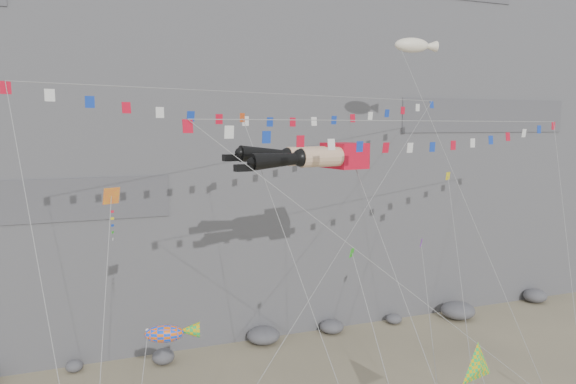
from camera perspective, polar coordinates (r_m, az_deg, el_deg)
name	(u,v)px	position (r m, az deg, el deg)	size (l,w,h in m)	color
cliff	(212,45)	(57.61, -7.71, 14.58)	(80.00, 28.00, 50.00)	slate
talus_boulders	(263,336)	(45.78, -2.51, -14.39)	(60.00, 3.00, 1.20)	#5B5B60
legs_kite	(311,157)	(30.65, 2.38, 3.60)	(8.18, 14.55, 20.25)	red
flag_banner_upper	(281,94)	(34.14, -0.68, 9.89)	(28.97, 18.79, 26.14)	red
flag_banner_lower	(422,121)	(32.37, 13.49, 7.00)	(27.96, 9.09, 20.08)	red
harlequin_kite	(111,198)	(26.02, -17.52, -0.58)	(2.78, 8.44, 16.03)	red
fish_windsock	(164,334)	(28.22, -12.47, -13.93)	(4.86, 8.33, 10.82)	#FF600D
delta_kite	(479,368)	(29.47, 18.83, -16.54)	(2.52, 5.53, 7.81)	#E5B20B
blimp_windsock	(412,46)	(39.99, 12.49, 14.26)	(5.42, 11.57, 25.13)	white
small_kite_a	(245,125)	(31.29, -4.40, 6.82)	(3.43, 12.45, 21.30)	#E74B13
small_kite_b	(422,246)	(36.83, 13.41, -5.39)	(6.26, 11.43, 15.52)	purple
small_kite_c	(354,258)	(27.57, 6.67, -6.72)	(1.01, 8.89, 13.72)	green
small_kite_d	(448,180)	(40.12, 15.98, 1.19)	(8.92, 15.04, 21.44)	yellow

